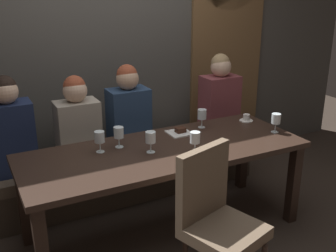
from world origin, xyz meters
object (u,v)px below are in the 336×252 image
(wine_glass_center_front, at_px, (195,138))
(espresso_cup, at_px, (246,118))
(diner_far_end, at_px, (129,112))
(wine_glass_far_left, at_px, (99,138))
(dessert_plate, at_px, (180,132))
(dining_table, at_px, (165,159))
(diner_near_end, at_px, (219,98))
(wine_glass_near_right, at_px, (202,115))
(diner_redhead, at_px, (10,128))
(wine_glass_end_left, at_px, (276,119))
(wine_glass_center_back, at_px, (151,138))
(banquette_bench, at_px, (132,173))
(diner_bearded, at_px, (78,123))
(chair_near_side, at_px, (215,214))
(wine_glass_near_left, at_px, (119,133))

(wine_glass_center_front, height_order, espresso_cup, wine_glass_center_front)
(diner_far_end, relative_size, wine_glass_far_left, 4.98)
(dessert_plate, bearing_deg, dining_table, -138.42)
(diner_near_end, height_order, wine_glass_near_right, diner_near_end)
(diner_redhead, bearing_deg, dining_table, -35.63)
(wine_glass_end_left, xyz_separation_m, espresso_cup, (-0.03, 0.35, -0.09))
(wine_glass_center_back, bearing_deg, diner_redhead, 139.77)
(banquette_bench, height_order, diner_bearded, diner_bearded)
(diner_far_end, xyz_separation_m, wine_glass_near_right, (0.51, -0.43, 0.02))
(chair_near_side, xyz_separation_m, diner_near_end, (0.96, 1.40, 0.29))
(chair_near_side, relative_size, wine_glass_center_back, 5.98)
(diner_redhead, bearing_deg, wine_glass_end_left, -22.81)
(wine_glass_end_left, relative_size, espresso_cup, 1.37)
(wine_glass_far_left, xyz_separation_m, espresso_cup, (1.42, 0.08, -0.09))
(dining_table, height_order, diner_bearded, diner_bearded)
(banquette_bench, distance_m, diner_near_end, 1.14)
(wine_glass_end_left, bearing_deg, diner_near_end, 92.39)
(diner_redhead, bearing_deg, wine_glass_center_front, -37.59)
(wine_glass_far_left, bearing_deg, banquette_bench, 49.63)
(diner_bearded, height_order, wine_glass_center_front, diner_bearded)
(dessert_plate, bearing_deg, wine_glass_near_right, 10.01)
(diner_bearded, distance_m, diner_far_end, 0.48)
(diner_far_end, height_order, dessert_plate, diner_far_end)
(chair_near_side, xyz_separation_m, wine_glass_far_left, (-0.46, 0.88, 0.29))
(dining_table, bearing_deg, wine_glass_far_left, 161.33)
(dining_table, height_order, wine_glass_center_front, wine_glass_center_front)
(wine_glass_center_back, bearing_deg, diner_near_end, 32.89)
(wine_glass_center_back, relative_size, espresso_cup, 1.37)
(wine_glass_near_left, xyz_separation_m, espresso_cup, (1.26, 0.05, -0.09))
(diner_bearded, distance_m, wine_glass_center_back, 0.78)
(diner_redhead, relative_size, espresso_cup, 6.81)
(chair_near_side, distance_m, wine_glass_center_front, 0.64)
(diner_far_end, bearing_deg, diner_near_end, -1.59)
(banquette_bench, bearing_deg, espresso_cup, -25.96)
(diner_far_end, distance_m, espresso_cup, 1.07)
(dining_table, xyz_separation_m, diner_bearded, (-0.49, 0.67, 0.16))
(diner_redhead, height_order, wine_glass_end_left, diner_redhead)
(diner_redhead, bearing_deg, chair_near_side, -55.14)
(wine_glass_center_front, height_order, wine_glass_near_left, same)
(dining_table, height_order, diner_redhead, diner_redhead)
(banquette_bench, height_order, diner_redhead, diner_redhead)
(wine_glass_near_left, height_order, espresso_cup, wine_glass_near_left)
(espresso_cup, bearing_deg, diner_bearded, 163.13)
(wine_glass_center_back, distance_m, wine_glass_far_left, 0.38)
(wine_glass_near_left, xyz_separation_m, dessert_plate, (0.56, 0.05, -0.10))
(diner_bearded, bearing_deg, wine_glass_near_right, -21.97)
(espresso_cup, bearing_deg, diner_far_end, 153.99)
(wine_glass_end_left, bearing_deg, diner_redhead, 157.19)
(wine_glass_center_front, bearing_deg, diner_bearded, 127.35)
(wine_glass_near_right, bearing_deg, diner_redhead, 163.27)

